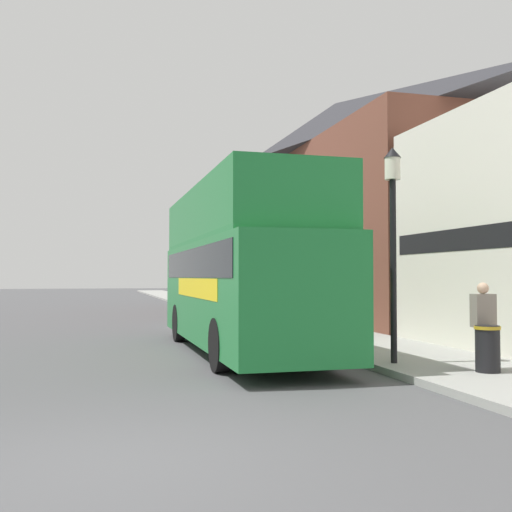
{
  "coord_description": "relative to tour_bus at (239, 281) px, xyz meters",
  "views": [
    {
      "loc": [
        -0.14,
        -6.28,
        1.89
      ],
      "look_at": [
        3.46,
        7.0,
        2.37
      ],
      "focal_mm": 42.0,
      "sensor_mm": 36.0,
      "label": 1
    }
  ],
  "objects": [
    {
      "name": "litter_bin",
      "position": [
        3.49,
        -5.1,
        -1.19
      ],
      "size": [
        0.48,
        0.48,
        0.85
      ],
      "color": "black",
      "rests_on": "sidewalk"
    },
    {
      "name": "tour_bus",
      "position": [
        0.0,
        0.0,
        0.0
      ],
      "size": [
        2.48,
        9.83,
        4.07
      ],
      "rotation": [
        0.0,
        0.0,
        -0.0
      ],
      "color": "#1E7A38",
      "rests_on": "ground_plane"
    },
    {
      "name": "lamp_post_second",
      "position": [
        2.33,
        4.89,
        1.7
      ],
      "size": [
        0.35,
        0.35,
        4.88
      ],
      "color": "black",
      "rests_on": "sidewalk"
    },
    {
      "name": "ground_plane",
      "position": [
        -3.38,
        12.62,
        -1.79
      ],
      "size": [
        144.0,
        144.0,
        0.0
      ],
      "primitive_type": "plane",
      "color": "#4C4C4F"
    },
    {
      "name": "pedestrian_third",
      "position": [
        3.63,
        -4.8,
        -0.66
      ],
      "size": [
        0.43,
        0.24,
        1.65
      ],
      "color": "#232328",
      "rests_on": "sidewalk"
    },
    {
      "name": "parked_car_ahead_of_bus",
      "position": [
        0.82,
        8.16,
        -1.09
      ],
      "size": [
        1.88,
        4.31,
        1.48
      ],
      "rotation": [
        0.0,
        0.0,
        0.04
      ],
      "color": "silver",
      "rests_on": "ground_plane"
    },
    {
      "name": "brick_terrace_rear",
      "position": [
        8.06,
        12.88,
        3.49
      ],
      "size": [
        6.0,
        22.38,
        10.57
      ],
      "color": "brown",
      "rests_on": "ground_plane"
    },
    {
      "name": "lamp_post_nearest",
      "position": [
        2.39,
        -3.59,
        1.42
      ],
      "size": [
        0.35,
        0.35,
        4.42
      ],
      "color": "black",
      "rests_on": "sidewalk"
    },
    {
      "name": "sidewalk",
      "position": [
        3.48,
        9.62,
        -1.72
      ],
      "size": [
        3.16,
        108.0,
        0.14
      ],
      "color": "#999993",
      "rests_on": "ground_plane"
    }
  ]
}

